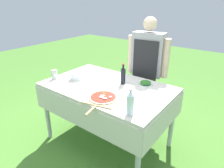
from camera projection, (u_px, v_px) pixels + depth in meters
name	position (u px, v px, depth m)	size (l,w,h in m)	color
ground_plane	(108.00, 141.00, 2.69)	(12.00, 12.00, 0.00)	#477A2D
prep_table	(107.00, 93.00, 2.40)	(1.51, 0.96, 0.81)	beige
person_cook	(147.00, 65.00, 2.75)	(0.58, 0.24, 1.56)	#70604C
pizza_on_peel	(103.00, 98.00, 2.04)	(0.40, 0.54, 0.05)	tan
oil_bottle	(123.00, 76.00, 2.38)	(0.06, 0.06, 0.26)	black
water_bottle	(130.00, 103.00, 1.74)	(0.07, 0.07, 0.25)	silver
herb_container	(146.00, 83.00, 2.38)	(0.19, 0.19, 0.05)	silver
mixing_tub	(76.00, 75.00, 2.54)	(0.16, 0.16, 0.09)	silver
sauce_jar	(55.00, 75.00, 2.55)	(0.07, 0.07, 0.11)	silver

